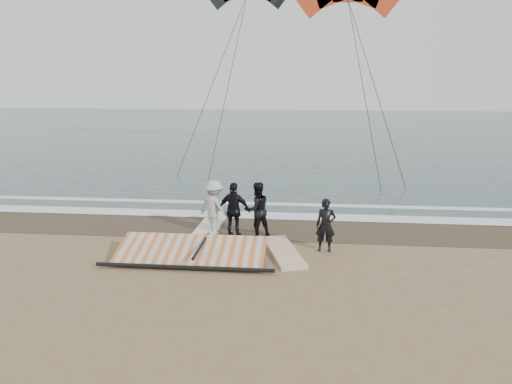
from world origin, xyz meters
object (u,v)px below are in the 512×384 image
board_cream (210,225)px  sail_rig (190,252)px  board_white (283,252)px  man_main (326,225)px

board_cream → sail_rig: 2.99m
board_white → sail_rig: (-2.61, -0.67, 0.14)m
man_main → board_white: size_ratio=0.60×
board_white → board_cream: board_cream is taller
board_cream → sail_rig: (-0.02, -2.98, 0.14)m
board_cream → board_white: bearing=-39.8°
man_main → sail_rig: 4.00m
board_white → man_main: bearing=-1.0°
man_main → sail_rig: size_ratio=0.33×
man_main → board_cream: 4.35m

